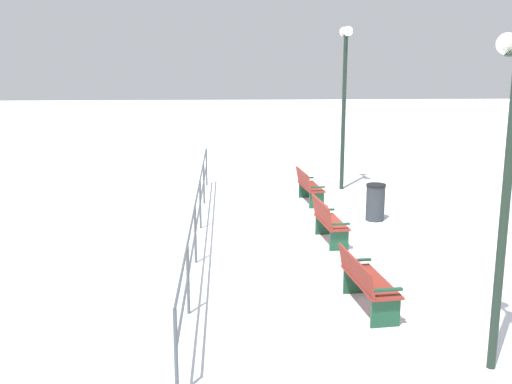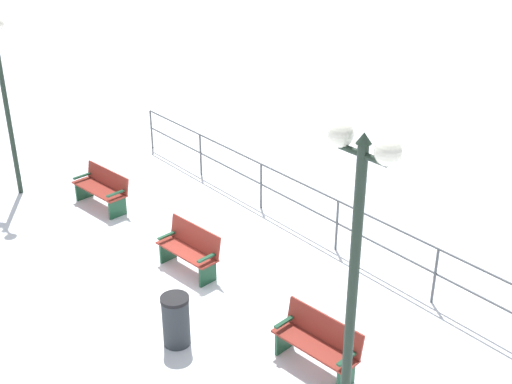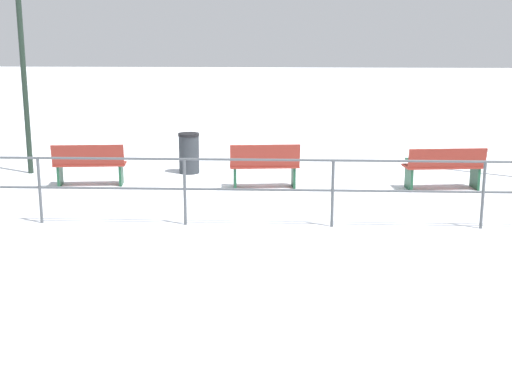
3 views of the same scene
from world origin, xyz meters
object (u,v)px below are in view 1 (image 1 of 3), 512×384
at_px(bench_second, 328,221).
at_px(trash_bin, 375,202).
at_px(bench_third, 308,186).
at_px(lamppost_middle, 345,78).
at_px(lamppost_near, 511,138).
at_px(bench_nearest, 366,282).

distance_m(bench_second, trash_bin, 2.24).
bearing_deg(bench_third, lamppost_middle, 48.20).
bearing_deg(lamppost_near, lamppost_middle, 90.00).
height_order(bench_nearest, lamppost_middle, lamppost_middle).
bearing_deg(lamppost_near, bench_nearest, 122.14).
height_order(bench_second, lamppost_near, lamppost_near).
bearing_deg(lamppost_near, bench_second, 102.74).
bearing_deg(bench_second, bench_third, 83.30).
distance_m(bench_nearest, lamppost_near, 3.42).
height_order(bench_nearest, trash_bin, trash_bin).
bearing_deg(lamppost_near, trash_bin, 88.62).
height_order(bench_second, trash_bin, bench_second).
distance_m(bench_third, lamppost_near, 9.55).
distance_m(bench_second, lamppost_near, 6.21).
relative_size(bench_third, lamppost_middle, 0.32).
distance_m(bench_nearest, bench_third, 7.18).
distance_m(lamppost_near, lamppost_middle, 10.81).
xyz_separation_m(bench_nearest, bench_third, (0.02, 7.18, -0.00)).
distance_m(bench_third, lamppost_middle, 3.47).
distance_m(bench_second, bench_third, 3.59).
xyz_separation_m(bench_nearest, lamppost_middle, (1.23, 8.85, 2.79)).
bearing_deg(lamppost_near, bench_third, 97.54).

